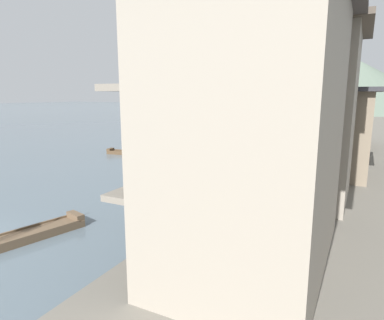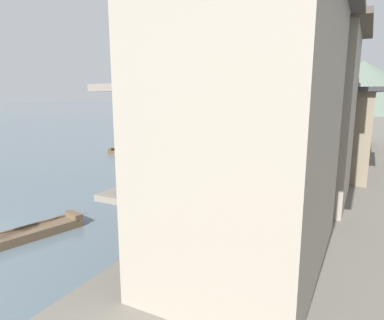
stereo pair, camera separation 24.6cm
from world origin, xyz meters
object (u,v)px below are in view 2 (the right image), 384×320
object	(u,v)px
boat_moored_third	(293,138)
house_waterfront_tall	(326,127)
boat_moored_second	(234,169)
boat_upstream_distant	(298,134)
boat_midriver_upstream	(307,129)
boat_foreground_poled	(19,237)
house_waterfront_narrow	(333,120)
boat_midriver_drifting	(186,143)
boat_crossing_west	(279,151)
boat_moored_far	(133,153)
boat_moored_nearest	(166,214)
house_waterfront_far	(340,115)
house_waterfront_second	(303,110)
house_waterfront_nearest	(254,121)

from	to	relation	value
boat_moored_third	house_waterfront_tall	xyz separation A→B (m)	(6.05, -21.55, 3.57)
house_waterfront_tall	boat_moored_second	bearing A→B (deg)	177.13
boat_upstream_distant	boat_midriver_upstream	bearing A→B (deg)	89.49
boat_foreground_poled	house_waterfront_narrow	world-z (taller)	house_waterfront_narrow
boat_foreground_poled	boat_midriver_upstream	world-z (taller)	boat_midriver_upstream
boat_midriver_drifting	boat_upstream_distant	xyz separation A→B (m)	(10.38, 14.47, 0.04)
boat_foreground_poled	boat_midriver_drifting	size ratio (longest dim) A/B	1.57
boat_crossing_west	house_waterfront_tall	size ratio (longest dim) A/B	0.69
boat_moored_far	boat_midriver_upstream	size ratio (longest dim) A/B	1.07
boat_foreground_poled	boat_upstream_distant	bearing A→B (deg)	85.32
boat_moored_second	boat_upstream_distant	xyz separation A→B (m)	(-0.05, 26.03, -0.08)
boat_foreground_poled	boat_midriver_drifting	world-z (taller)	boat_foreground_poled
boat_crossing_west	house_waterfront_narrow	distance (m)	7.92
boat_moored_nearest	boat_midriver_drifting	bearing A→B (deg)	116.36
house_waterfront_far	boat_midriver_drifting	bearing A→B (deg)	-172.73
boat_midriver_upstream	boat_foreground_poled	bearing A→B (deg)	-94.05
boat_moored_third	boat_crossing_west	bearing A→B (deg)	-86.59
house_waterfront_second	house_waterfront_nearest	bearing A→B (deg)	-90.92
boat_moored_far	boat_crossing_west	xyz separation A→B (m)	(12.44, 7.81, -0.03)
boat_crossing_west	house_waterfront_far	world-z (taller)	house_waterfront_far
boat_upstream_distant	boat_foreground_poled	bearing A→B (deg)	-94.68
boat_moored_nearest	boat_moored_far	xyz separation A→B (m)	(-12.02, 13.12, 0.01)
boat_midriver_upstream	house_waterfront_narrow	size ratio (longest dim) A/B	0.72
boat_moored_second	boat_crossing_west	world-z (taller)	boat_moored_second
boat_upstream_distant	boat_moored_far	bearing A→B (deg)	-116.45
boat_moored_nearest	house_waterfront_tall	size ratio (longest dim) A/B	0.75
house_waterfront_second	boat_moored_far	bearing A→B (deg)	151.97
boat_midriver_upstream	house_waterfront_second	bearing A→B (deg)	-81.73
boat_upstream_distant	house_waterfront_nearest	bearing A→B (deg)	-81.80
boat_midriver_drifting	boat_midriver_upstream	bearing A→B (deg)	64.43
boat_foreground_poled	boat_moored_nearest	bearing A→B (deg)	52.41
boat_moored_second	boat_midriver_upstream	world-z (taller)	boat_midriver_upstream
boat_moored_far	house_waterfront_second	xyz separation A→B (m)	(17.42, -9.27, 4.90)
boat_moored_third	boat_midriver_drifting	distance (m)	14.37
boat_moored_third	house_waterfront_second	distance (m)	28.69
boat_upstream_distant	boat_moored_nearest	bearing A→B (deg)	-89.27
boat_moored_third	house_waterfront_nearest	world-z (taller)	house_waterfront_nearest
boat_moored_far	house_waterfront_narrow	xyz separation A→B (m)	(17.72, 3.15, 3.59)
boat_foreground_poled	house_waterfront_second	xyz separation A→B (m)	(9.24, 8.84, 4.88)
boat_midriver_upstream	boat_crossing_west	world-z (taller)	boat_midriver_upstream
boat_crossing_west	boat_moored_third	bearing A→B (deg)	93.41
boat_midriver_drifting	house_waterfront_far	distance (m)	17.02
boat_moored_nearest	boat_moored_second	world-z (taller)	boat_moored_second
boat_moored_far	house_waterfront_far	bearing A→B (deg)	31.58
boat_foreground_poled	boat_moored_nearest	distance (m)	6.31
house_waterfront_nearest	house_waterfront_far	bearing A→B (deg)	89.21
house_waterfront_far	boat_foreground_poled	bearing A→B (deg)	-108.16
boat_midriver_drifting	house_waterfront_tall	size ratio (longest dim) A/B	0.52
boat_midriver_upstream	house_waterfront_far	bearing A→B (deg)	-72.93
boat_moored_far	house_waterfront_second	world-z (taller)	house_waterfront_second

